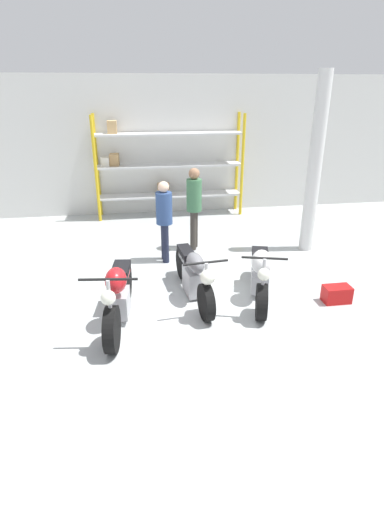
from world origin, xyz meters
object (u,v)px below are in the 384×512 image
object	(u,v)px
motorcycle_white	(260,273)
toolbox	(337,294)
motorcycle_grey	(194,274)
person_near_rack	(194,202)
shelving_rack	(163,165)
person_browsing	(164,215)
motorcycle_red	(118,295)

from	to	relation	value
motorcycle_white	toolbox	distance (m)	1.29
motorcycle_grey	person_near_rack	distance (m)	2.31
motorcycle_grey	toolbox	bearing A→B (deg)	70.83
shelving_rack	person_browsing	size ratio (longest dim) A/B	2.40
motorcycle_white	person_near_rack	xyz separation A→B (m)	(-0.73, 2.37, 0.60)
shelving_rack	motorcycle_grey	world-z (taller)	shelving_rack
motorcycle_white	person_browsing	xyz separation A→B (m)	(-1.42, 1.78, 0.52)
motorcycle_grey	motorcycle_white	distance (m)	1.11
motorcycle_grey	motorcycle_white	bearing A→B (deg)	74.92
motorcycle_grey	person_browsing	world-z (taller)	person_browsing
motorcycle_grey	person_near_rack	world-z (taller)	person_near_rack
motorcycle_red	person_near_rack	size ratio (longest dim) A/B	1.17
motorcycle_red	person_browsing	xyz separation A→B (m)	(0.89, 2.21, 0.51)
shelving_rack	person_near_rack	distance (m)	2.66
toolbox	motorcycle_grey	bearing A→B (deg)	166.84
shelving_rack	toolbox	bearing A→B (deg)	-66.19
motorcycle_white	toolbox	world-z (taller)	motorcycle_white
motorcycle_red	motorcycle_grey	distance (m)	1.36
toolbox	person_near_rack	bearing A→B (deg)	125.33
person_near_rack	toolbox	size ratio (longest dim) A/B	3.99
motorcycle_red	motorcycle_grey	size ratio (longest dim) A/B	0.99
motorcycle_grey	person_browsing	xyz separation A→B (m)	(-0.33, 1.61, 0.54)
motorcycle_white	motorcycle_red	bearing A→B (deg)	-63.98
shelving_rack	toolbox	size ratio (longest dim) A/B	8.89
motorcycle_red	motorcycle_white	xyz separation A→B (m)	(2.31, 0.43, -0.01)
motorcycle_red	toolbox	world-z (taller)	motorcycle_red
shelving_rack	person_near_rack	bearing A→B (deg)	-80.89
motorcycle_white	shelving_rack	bearing A→B (deg)	-151.47
person_browsing	toolbox	world-z (taller)	person_browsing
motorcycle_red	motorcycle_white	size ratio (longest dim) A/B	1.07
person_browsing	motorcycle_white	bearing A→B (deg)	125.73
motorcycle_white	person_near_rack	distance (m)	2.55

